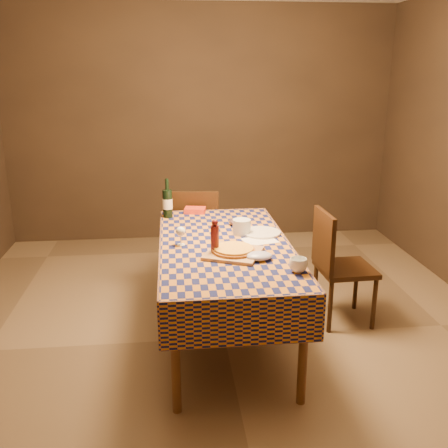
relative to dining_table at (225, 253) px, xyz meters
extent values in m
plane|color=brown|center=(0.00, 0.00, -0.69)|extent=(5.00, 5.00, 0.00)
cube|color=#34271D|center=(0.00, 2.50, 0.66)|extent=(4.50, 0.10, 2.70)
cube|color=#34271D|center=(0.00, -2.50, 0.66)|extent=(4.50, 0.10, 2.70)
cylinder|color=brown|center=(-0.38, -0.83, -0.32)|extent=(0.06, 0.06, 0.75)
cylinder|color=brown|center=(0.38, -0.83, -0.32)|extent=(0.06, 0.06, 0.75)
cylinder|color=brown|center=(-0.38, 0.83, -0.32)|extent=(0.06, 0.06, 0.75)
cylinder|color=brown|center=(0.38, 0.83, -0.32)|extent=(0.06, 0.06, 0.75)
cube|color=brown|center=(0.00, 0.00, 0.05)|extent=(0.90, 1.80, 0.03)
cube|color=brown|center=(0.00, 0.00, 0.07)|extent=(0.92, 1.82, 0.02)
cube|color=brown|center=(0.00, -0.92, -0.07)|extent=(0.94, 0.01, 0.30)
cube|color=brown|center=(0.00, 0.92, -0.07)|extent=(0.94, 0.01, 0.30)
cube|color=brown|center=(-0.47, 0.00, -0.07)|extent=(0.01, 1.84, 0.30)
cube|color=brown|center=(0.47, 0.00, -0.07)|extent=(0.01, 1.84, 0.30)
cube|color=#AA7D50|center=(0.03, -0.24, 0.09)|extent=(0.46, 0.46, 0.02)
cylinder|color=#A35B1B|center=(0.03, -0.24, 0.11)|extent=(0.38, 0.38, 0.02)
cylinder|color=gold|center=(0.03, -0.24, 0.12)|extent=(0.35, 0.35, 0.01)
cylinder|color=#4E1215|center=(-0.09, -0.21, 0.18)|extent=(0.07, 0.07, 0.20)
sphere|color=#4E1215|center=(-0.09, -0.21, 0.30)|extent=(0.04, 0.04, 0.04)
imported|color=#5B444D|center=(0.14, 0.43, 0.10)|extent=(0.15, 0.15, 0.04)
cylinder|color=white|center=(-0.32, -0.01, 0.08)|extent=(0.06, 0.06, 0.00)
cylinder|color=white|center=(-0.32, -0.01, 0.11)|extent=(0.01, 0.01, 0.06)
sphere|color=white|center=(-0.32, -0.01, 0.18)|extent=(0.07, 0.07, 0.07)
ellipsoid|color=#450818|center=(-0.32, -0.01, 0.17)|extent=(0.04, 0.04, 0.03)
cylinder|color=black|center=(-0.41, 0.72, 0.20)|extent=(0.09, 0.09, 0.24)
cylinder|color=black|center=(-0.41, 0.72, 0.36)|extent=(0.03, 0.03, 0.10)
cylinder|color=#EFE2CC|center=(-0.41, 0.72, 0.20)|extent=(0.09, 0.09, 0.09)
cylinder|color=silver|center=(0.15, 0.20, 0.13)|extent=(0.18, 0.18, 0.11)
cube|color=red|center=(-0.17, 0.84, 0.10)|extent=(0.20, 0.15, 0.04)
cylinder|color=silver|center=(0.30, 0.19, 0.08)|extent=(0.34, 0.34, 0.02)
imported|color=silver|center=(0.39, -0.58, 0.12)|extent=(0.14, 0.14, 0.09)
cube|color=white|center=(0.26, 0.03, 0.08)|extent=(0.28, 0.24, 0.00)
ellipsoid|color=#AEB3DF|center=(0.19, -0.35, 0.10)|extent=(0.20, 0.16, 0.05)
cube|color=black|center=(-0.14, 1.16, -0.24)|extent=(0.46, 0.46, 0.04)
cube|color=black|center=(-0.16, 0.96, 0.01)|extent=(0.42, 0.08, 0.46)
cylinder|color=black|center=(0.05, 1.32, -0.48)|extent=(0.04, 0.04, 0.43)
cylinder|color=black|center=(-0.30, 1.36, -0.48)|extent=(0.04, 0.04, 0.43)
cylinder|color=black|center=(0.02, 0.96, -0.48)|extent=(0.04, 0.04, 0.43)
cylinder|color=black|center=(-0.34, 1.00, -0.48)|extent=(0.04, 0.04, 0.43)
cube|color=black|center=(0.99, 0.19, -0.24)|extent=(0.44, 0.44, 0.04)
cube|color=black|center=(0.79, 0.18, 0.01)|extent=(0.05, 0.42, 0.46)
cylinder|color=black|center=(1.18, 0.01, -0.48)|extent=(0.04, 0.04, 0.43)
cylinder|color=black|center=(1.17, 0.37, -0.48)|extent=(0.04, 0.04, 0.43)
cylinder|color=black|center=(0.82, 0.00, -0.48)|extent=(0.04, 0.04, 0.43)
cylinder|color=black|center=(0.81, 0.36, -0.48)|extent=(0.04, 0.04, 0.43)
camera|label=1|loc=(-0.38, -3.39, 1.27)|focal=40.00mm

